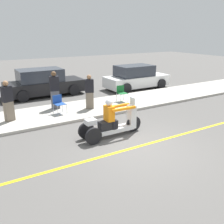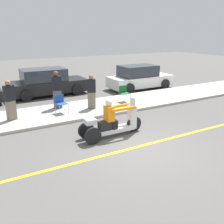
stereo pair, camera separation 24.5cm
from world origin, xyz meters
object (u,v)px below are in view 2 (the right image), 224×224
(spectator_far_back, at_px, (10,101))
(folding_chair_curbside, at_px, (124,92))
(spectator_mid_group, at_px, (57,90))
(spectator_with_child, at_px, (91,92))
(folding_chair_set_back, at_px, (60,102))
(parked_car_lot_center, at_px, (139,78))
(parked_car_lot_right, at_px, (47,83))
(motorcycle_trike, at_px, (112,123))

(spectator_far_back, bearing_deg, folding_chair_curbside, 2.00)
(spectator_mid_group, height_order, spectator_far_back, spectator_mid_group)
(spectator_with_child, relative_size, folding_chair_set_back, 1.98)
(spectator_far_back, height_order, folding_chair_set_back, spectator_far_back)
(parked_car_lot_center, distance_m, parked_car_lot_right, 5.96)
(motorcycle_trike, distance_m, folding_chair_curbside, 4.41)
(folding_chair_curbside, distance_m, parked_car_lot_center, 3.79)
(motorcycle_trike, distance_m, parked_car_lot_right, 7.36)
(spectator_far_back, xyz_separation_m, parked_car_lot_right, (2.59, 4.03, -0.19))
(spectator_with_child, height_order, spectator_mid_group, spectator_mid_group)
(motorcycle_trike, height_order, spectator_far_back, spectator_far_back)
(motorcycle_trike, distance_m, spectator_with_child, 3.26)
(motorcycle_trike, bearing_deg, folding_chair_set_back, 104.89)
(folding_chair_curbside, relative_size, parked_car_lot_right, 0.18)
(motorcycle_trike, height_order, spectator_with_child, spectator_with_child)
(spectator_with_child, height_order, parked_car_lot_center, spectator_with_child)
(spectator_with_child, relative_size, parked_car_lot_right, 0.36)
(motorcycle_trike, xyz_separation_m, spectator_with_child, (0.66, 3.17, 0.39))
(spectator_far_back, distance_m, parked_car_lot_center, 8.85)
(spectator_mid_group, height_order, folding_chair_curbside, spectator_mid_group)
(spectator_mid_group, xyz_separation_m, parked_car_lot_center, (6.21, 2.04, -0.25))
(spectator_far_back, bearing_deg, parked_car_lot_right, 57.29)
(spectator_with_child, xyz_separation_m, folding_chair_curbside, (2.02, 0.34, -0.28))
(folding_chair_curbside, bearing_deg, folding_chair_set_back, -175.34)
(spectator_mid_group, xyz_separation_m, folding_chair_set_back, (-0.11, -0.80, -0.35))
(folding_chair_set_back, xyz_separation_m, parked_car_lot_center, (6.32, 2.85, 0.10))
(spectator_mid_group, relative_size, parked_car_lot_center, 0.41)
(motorcycle_trike, xyz_separation_m, parked_car_lot_right, (-0.36, 7.35, 0.23))
(motorcycle_trike, xyz_separation_m, parked_car_lot_center, (5.47, 6.07, 0.21))
(spectator_far_back, relative_size, parked_car_lot_right, 0.37)
(spectator_far_back, bearing_deg, spectator_with_child, -2.25)
(spectator_with_child, xyz_separation_m, spectator_mid_group, (-1.40, 0.85, 0.07))
(spectator_with_child, distance_m, parked_car_lot_right, 4.30)
(motorcycle_trike, bearing_deg, folding_chair_curbside, 52.73)
(motorcycle_trike, bearing_deg, parked_car_lot_right, 92.77)
(folding_chair_curbside, height_order, parked_car_lot_right, parked_car_lot_right)
(spectator_with_child, bearing_deg, parked_car_lot_right, 103.62)
(folding_chair_curbside, bearing_deg, parked_car_lot_center, 42.51)
(motorcycle_trike, bearing_deg, spectator_far_back, 131.61)
(spectator_mid_group, bearing_deg, spectator_with_child, -31.35)
(motorcycle_trike, bearing_deg, spectator_with_child, 78.32)
(spectator_far_back, bearing_deg, folding_chair_set_back, -2.50)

